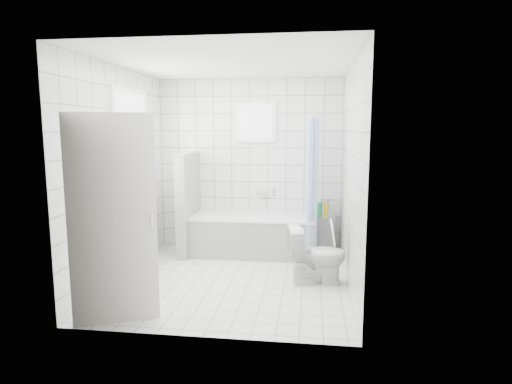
# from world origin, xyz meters

# --- Properties ---
(ground) EXTENTS (3.00, 3.00, 0.00)m
(ground) POSITION_xyz_m (0.00, 0.00, 0.00)
(ground) COLOR white
(ground) RESTS_ON ground
(ceiling) EXTENTS (3.00, 3.00, 0.00)m
(ceiling) POSITION_xyz_m (0.00, 0.00, 2.60)
(ceiling) COLOR white
(ceiling) RESTS_ON ground
(wall_back) EXTENTS (2.80, 0.02, 2.60)m
(wall_back) POSITION_xyz_m (0.00, 1.50, 1.30)
(wall_back) COLOR white
(wall_back) RESTS_ON ground
(wall_front) EXTENTS (2.80, 0.02, 2.60)m
(wall_front) POSITION_xyz_m (0.00, -1.50, 1.30)
(wall_front) COLOR white
(wall_front) RESTS_ON ground
(wall_left) EXTENTS (0.02, 3.00, 2.60)m
(wall_left) POSITION_xyz_m (-1.40, 0.00, 1.30)
(wall_left) COLOR white
(wall_left) RESTS_ON ground
(wall_right) EXTENTS (0.02, 3.00, 2.60)m
(wall_right) POSITION_xyz_m (1.40, 0.00, 1.30)
(wall_right) COLOR white
(wall_right) RESTS_ON ground
(window_left) EXTENTS (0.01, 0.90, 1.40)m
(window_left) POSITION_xyz_m (-1.35, 0.30, 1.60)
(window_left) COLOR white
(window_left) RESTS_ON wall_left
(window_back) EXTENTS (0.50, 0.01, 0.50)m
(window_back) POSITION_xyz_m (0.10, 1.46, 1.95)
(window_back) COLOR white
(window_back) RESTS_ON wall_back
(window_sill) EXTENTS (0.18, 1.02, 0.08)m
(window_sill) POSITION_xyz_m (-1.31, 0.30, 0.86)
(window_sill) COLOR white
(window_sill) RESTS_ON wall_left
(door) EXTENTS (0.75, 0.36, 2.00)m
(door) POSITION_xyz_m (-0.88, -1.32, 1.00)
(door) COLOR silver
(door) RESTS_ON ground
(bathtub) EXTENTS (1.80, 0.77, 0.58)m
(bathtub) POSITION_xyz_m (0.11, 1.12, 0.29)
(bathtub) COLOR white
(bathtub) RESTS_ON ground
(partition_wall) EXTENTS (0.15, 0.85, 1.50)m
(partition_wall) POSITION_xyz_m (-0.86, 1.07, 0.75)
(partition_wall) COLOR white
(partition_wall) RESTS_ON ground
(tiled_ledge) EXTENTS (0.40, 0.24, 0.55)m
(tiled_ledge) POSITION_xyz_m (1.11, 1.38, 0.28)
(tiled_ledge) COLOR white
(tiled_ledge) RESTS_ON ground
(toilet) EXTENTS (0.74, 0.50, 0.70)m
(toilet) POSITION_xyz_m (1.03, 0.01, 0.35)
(toilet) COLOR white
(toilet) RESTS_ON ground
(curtain_rod) EXTENTS (0.02, 0.80, 0.02)m
(curtain_rod) POSITION_xyz_m (0.95, 1.10, 2.00)
(curtain_rod) COLOR silver
(curtain_rod) RESTS_ON wall_back
(shower_curtain) EXTENTS (0.14, 0.48, 1.78)m
(shower_curtain) POSITION_xyz_m (0.95, 0.97, 1.10)
(shower_curtain) COLOR #4568CA
(shower_curtain) RESTS_ON curtain_rod
(tub_faucet) EXTENTS (0.18, 0.06, 0.06)m
(tub_faucet) POSITION_xyz_m (0.21, 1.46, 0.85)
(tub_faucet) COLOR silver
(tub_faucet) RESTS_ON wall_back
(sill_bottles) EXTENTS (0.17, 0.67, 0.32)m
(sill_bottles) POSITION_xyz_m (-1.30, 0.23, 1.04)
(sill_bottles) COLOR #38FBFF
(sill_bottles) RESTS_ON window_sill
(ledge_bottles) EXTENTS (0.18, 0.18, 0.26)m
(ledge_bottles) POSITION_xyz_m (1.13, 1.34, 0.67)
(ledge_bottles) COLOR green
(ledge_bottles) RESTS_ON tiled_ledge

